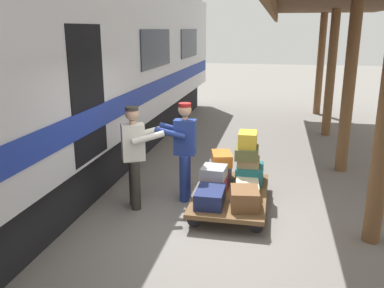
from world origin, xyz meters
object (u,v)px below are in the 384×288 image
(suitcase_cream_canvas, at_px, (247,188))
(porter_by_door, at_px, (135,154))
(luggage_cart, at_px, (231,194))
(suitcase_teal_softside, at_px, (250,174))
(suitcase_navy_fabric, at_px, (210,197))
(suitcase_orange_carryall, at_px, (222,158))
(porter_in_overalls, at_px, (184,148))
(suitcase_burgundy_valise, at_px, (215,185))
(suitcase_tan_vintage, at_px, (248,162))
(suitcase_gray_aluminum, at_px, (214,172))
(suitcase_olive_duffel, at_px, (247,152))
(suitcase_brown_leather, at_px, (245,198))
(suitcase_yellow_case, at_px, (248,139))
(suitcase_slate_roller, at_px, (220,172))

(suitcase_cream_canvas, relative_size, porter_by_door, 0.33)
(luggage_cart, height_order, suitcase_teal_softside, suitcase_teal_softside)
(suitcase_navy_fabric, xyz_separation_m, suitcase_orange_carryall, (-0.02, -1.10, 0.28))
(porter_in_overalls, bearing_deg, suitcase_burgundy_valise, 161.33)
(luggage_cart, xyz_separation_m, porter_by_door, (1.56, 0.28, 0.70))
(suitcase_teal_softside, bearing_deg, suitcase_tan_vintage, 42.14)
(luggage_cart, xyz_separation_m, suitcase_gray_aluminum, (0.29, -0.02, 0.36))
(suitcase_tan_vintage, distance_m, suitcase_orange_carryall, 0.48)
(suitcase_orange_carryall, height_order, porter_in_overalls, porter_in_overalls)
(suitcase_orange_carryall, bearing_deg, porter_in_overalls, 30.45)
(suitcase_gray_aluminum, bearing_deg, suitcase_olive_duffel, -134.08)
(suitcase_brown_leather, relative_size, suitcase_olive_duffel, 1.06)
(suitcase_teal_softside, distance_m, porter_by_door, 2.06)
(suitcase_brown_leather, height_order, suitcase_cream_canvas, suitcase_brown_leather)
(suitcase_brown_leather, relative_size, suitcase_teal_softside, 0.84)
(porter_in_overalls, bearing_deg, suitcase_navy_fabric, 127.82)
(luggage_cart, xyz_separation_m, suitcase_yellow_case, (-0.21, -0.56, 0.81))
(suitcase_brown_leather, relative_size, suitcase_burgundy_valise, 0.83)
(suitcase_cream_canvas, xyz_separation_m, suitcase_yellow_case, (0.06, -0.56, 0.68))
(luggage_cart, relative_size, suitcase_yellow_case, 4.54)
(suitcase_gray_aluminum, xyz_separation_m, porter_by_door, (1.26, 0.29, 0.33))
(suitcase_olive_duffel, height_order, porter_by_door, porter_by_door)
(suitcase_teal_softside, relative_size, suitcase_gray_aluminum, 1.41)
(suitcase_burgundy_valise, bearing_deg, suitcase_slate_roller, -90.00)
(suitcase_burgundy_valise, distance_m, suitcase_gray_aluminum, 0.21)
(suitcase_teal_softside, xyz_separation_m, porter_by_door, (1.82, 0.83, 0.51))
(suitcase_teal_softside, bearing_deg, suitcase_slate_roller, 0.00)
(suitcase_navy_fabric, bearing_deg, suitcase_teal_softside, -115.47)
(suitcase_tan_vintage, height_order, suitcase_olive_duffel, suitcase_olive_duffel)
(porter_in_overalls, bearing_deg, suitcase_yellow_case, -160.91)
(suitcase_burgundy_valise, distance_m, suitcase_teal_softside, 0.76)
(suitcase_tan_vintage, relative_size, suitcase_orange_carryall, 0.73)
(suitcase_teal_softside, bearing_deg, suitcase_navy_fabric, 64.53)
(suitcase_navy_fabric, bearing_deg, suitcase_yellow_case, -112.87)
(suitcase_brown_leather, xyz_separation_m, porter_by_door, (1.82, -0.27, 0.51))
(suitcase_teal_softside, bearing_deg, porter_by_door, 24.57)
(suitcase_orange_carryall, relative_size, suitcase_yellow_case, 1.16)
(suitcase_tan_vintage, bearing_deg, porter_by_door, 24.25)
(suitcase_brown_leather, distance_m, suitcase_burgundy_valise, 0.76)
(suitcase_slate_roller, height_order, suitcase_olive_duffel, suitcase_olive_duffel)
(suitcase_tan_vintage, distance_m, porter_by_door, 1.98)
(luggage_cart, bearing_deg, suitcase_slate_roller, -64.53)
(suitcase_slate_roller, height_order, porter_by_door, porter_by_door)
(luggage_cart, relative_size, suitcase_slate_roller, 3.84)
(suitcase_tan_vintage, bearing_deg, luggage_cart, 65.90)
(luggage_cart, distance_m, suitcase_slate_roller, 0.64)
(suitcase_navy_fabric, height_order, suitcase_brown_leather, suitcase_brown_leather)
(suitcase_burgundy_valise, xyz_separation_m, suitcase_teal_softside, (-0.53, -0.55, 0.04))
(suitcase_navy_fabric, height_order, suitcase_slate_roller, suitcase_slate_roller)
(suitcase_burgundy_valise, height_order, suitcase_gray_aluminum, suitcase_gray_aluminum)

